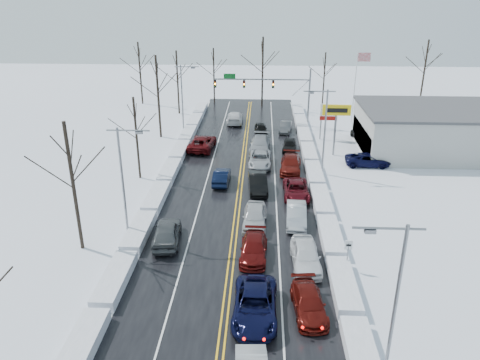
# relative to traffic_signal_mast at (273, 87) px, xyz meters

# --- Properties ---
(ground) EXTENTS (160.00, 160.00, 0.00)m
(ground) POSITION_rel_traffic_signal_mast_xyz_m (-3.45, -27.99, -5.48)
(ground) COLOR silver
(ground) RESTS_ON ground
(road_surface) EXTENTS (14.00, 84.00, 0.01)m
(road_surface) POSITION_rel_traffic_signal_mast_xyz_m (-3.45, -25.99, -5.47)
(road_surface) COLOR black
(road_surface) RESTS_ON ground
(snow_bank_left) EXTENTS (1.57, 72.00, 0.79)m
(snow_bank_left) POSITION_rel_traffic_signal_mast_xyz_m (-11.05, -25.99, -5.48)
(snow_bank_left) COLOR silver
(snow_bank_left) RESTS_ON ground
(snow_bank_right) EXTENTS (1.57, 72.00, 0.79)m
(snow_bank_right) POSITION_rel_traffic_signal_mast_xyz_m (4.15, -25.99, -5.48)
(snow_bank_right) COLOR silver
(snow_bank_right) RESTS_ON ground
(traffic_signal_mast) EXTENTS (13.28, 0.39, 8.00)m
(traffic_signal_mast) POSITION_rel_traffic_signal_mast_xyz_m (0.00, 0.00, 0.00)
(traffic_signal_mast) COLOR slate
(traffic_signal_mast) RESTS_ON ground
(tires_plus_sign) EXTENTS (3.20, 0.34, 6.00)m
(tires_plus_sign) POSITION_rel_traffic_signal_mast_xyz_m (7.05, -12.00, -0.49)
(tires_plus_sign) COLOR slate
(tires_plus_sign) RESTS_ON ground
(used_vehicles_sign) EXTENTS (2.20, 0.22, 4.65)m
(used_vehicles_sign) POSITION_rel_traffic_signal_mast_xyz_m (7.05, -5.99, -2.16)
(used_vehicles_sign) COLOR slate
(used_vehicles_sign) RESTS_ON ground
(speed_limit_sign) EXTENTS (0.55, 0.09, 2.35)m
(speed_limit_sign) POSITION_rel_traffic_signal_mast_xyz_m (4.75, -35.99, -3.84)
(speed_limit_sign) COLOR slate
(speed_limit_sign) RESTS_ON ground
(flagpole) EXTENTS (1.87, 1.20, 10.00)m
(flagpole) POSITION_rel_traffic_signal_mast_xyz_m (11.72, 2.01, 0.45)
(flagpole) COLOR silver
(flagpole) RESTS_ON ground
(dealership_building) EXTENTS (20.40, 12.40, 5.30)m
(dealership_building) POSITION_rel_traffic_signal_mast_xyz_m (20.53, -9.99, -2.82)
(dealership_building) COLOR #A2A29D
(dealership_building) RESTS_ON ground
(streetlight_se) EXTENTS (3.20, 0.25, 9.00)m
(streetlight_se) POSITION_rel_traffic_signal_mast_xyz_m (4.85, -45.99, -0.17)
(streetlight_se) COLOR slate
(streetlight_se) RESTS_ON ground
(streetlight_ne) EXTENTS (3.20, 0.25, 9.00)m
(streetlight_ne) POSITION_rel_traffic_signal_mast_xyz_m (4.85, -17.99, -0.17)
(streetlight_ne) COLOR slate
(streetlight_ne) RESTS_ON ground
(streetlight_sw) EXTENTS (3.20, 0.25, 9.00)m
(streetlight_sw) POSITION_rel_traffic_signal_mast_xyz_m (-11.74, -31.99, -0.17)
(streetlight_sw) COLOR slate
(streetlight_sw) RESTS_ON ground
(streetlight_nw) EXTENTS (3.20, 0.25, 9.00)m
(streetlight_nw) POSITION_rel_traffic_signal_mast_xyz_m (-11.74, -3.99, -0.17)
(streetlight_nw) COLOR slate
(streetlight_nw) RESTS_ON ground
(tree_left_b) EXTENTS (4.00, 4.00, 10.00)m
(tree_left_b) POSITION_rel_traffic_signal_mast_xyz_m (-14.95, -33.99, 1.51)
(tree_left_b) COLOR #2D231C
(tree_left_b) RESTS_ON ground
(tree_left_c) EXTENTS (3.40, 3.40, 8.50)m
(tree_left_c) POSITION_rel_traffic_signal_mast_xyz_m (-13.95, -19.99, 0.46)
(tree_left_c) COLOR #2D231C
(tree_left_c) RESTS_ON ground
(tree_left_d) EXTENTS (4.20, 4.20, 10.50)m
(tree_left_d) POSITION_rel_traffic_signal_mast_xyz_m (-14.65, -5.99, 1.86)
(tree_left_d) COLOR #2D231C
(tree_left_d) RESTS_ON ground
(tree_left_e) EXTENTS (3.80, 3.80, 9.50)m
(tree_left_e) POSITION_rel_traffic_signal_mast_xyz_m (-14.25, 6.01, 1.16)
(tree_left_e) COLOR #2D231C
(tree_left_e) RESTS_ON ground
(tree_far_a) EXTENTS (4.00, 4.00, 10.00)m
(tree_far_a) POSITION_rel_traffic_signal_mast_xyz_m (-21.45, 12.01, 1.51)
(tree_far_a) COLOR #2D231C
(tree_far_a) RESTS_ON ground
(tree_far_b) EXTENTS (3.60, 3.60, 9.00)m
(tree_far_b) POSITION_rel_traffic_signal_mast_xyz_m (-9.45, 13.01, 0.81)
(tree_far_b) COLOR #2D231C
(tree_far_b) RESTS_ON ground
(tree_far_c) EXTENTS (4.40, 4.40, 11.00)m
(tree_far_c) POSITION_rel_traffic_signal_mast_xyz_m (-1.45, 11.01, 2.21)
(tree_far_c) COLOR #2D231C
(tree_far_c) RESTS_ON ground
(tree_far_d) EXTENTS (3.40, 3.40, 8.50)m
(tree_far_d) POSITION_rel_traffic_signal_mast_xyz_m (8.55, 12.51, 0.46)
(tree_far_d) COLOR #2D231C
(tree_far_d) RESTS_ON ground
(tree_far_e) EXTENTS (4.20, 4.20, 10.50)m
(tree_far_e) POSITION_rel_traffic_signal_mast_xyz_m (24.55, 13.01, 1.86)
(tree_far_e) COLOR #2D231C
(tree_far_e) RESTS_ON ground
(queued_car_2) EXTENTS (2.75, 5.82, 1.61)m
(queued_car_2) POSITION_rel_traffic_signal_mast_xyz_m (-1.61, -41.28, -5.48)
(queued_car_2) COLOR black
(queued_car_2) RESTS_ON ground
(queued_car_3) EXTENTS (2.11, 4.84, 1.39)m
(queued_car_3) POSITION_rel_traffic_signal_mast_xyz_m (-1.83, -34.61, -5.48)
(queued_car_3) COLOR #500B0A
(queued_car_3) RESTS_ON ground
(queued_car_4) EXTENTS (2.09, 4.91, 1.65)m
(queued_car_4) POSITION_rel_traffic_signal_mast_xyz_m (-1.85, -29.77, -5.48)
(queued_car_4) COLOR silver
(queued_car_4) RESTS_ON ground
(queued_car_5) EXTENTS (2.10, 5.04, 1.62)m
(queued_car_5) POSITION_rel_traffic_signal_mast_xyz_m (-1.69, -22.59, -5.48)
(queued_car_5) COLOR black
(queued_car_5) RESTS_ON ground
(queued_car_6) EXTENTS (2.61, 5.39, 1.48)m
(queued_car_6) POSITION_rel_traffic_signal_mast_xyz_m (-1.51, -15.88, -5.48)
(queued_car_6) COLOR #A5A7AD
(queued_car_6) RESTS_ON ground
(queued_car_7) EXTENTS (2.67, 5.86, 1.66)m
(queued_car_7) POSITION_rel_traffic_signal_mast_xyz_m (-1.59, -11.00, -5.48)
(queued_car_7) COLOR #94969B
(queued_car_7) RESTS_ON ground
(queued_car_8) EXTENTS (1.87, 4.09, 1.36)m
(queued_car_8) POSITION_rel_traffic_signal_mast_xyz_m (-1.52, -3.99, -5.48)
(queued_car_8) COLOR black
(queued_car_8) RESTS_ON ground
(queued_car_11) EXTENTS (2.31, 4.78, 1.34)m
(queued_car_11) POSITION_rel_traffic_signal_mast_xyz_m (1.67, -40.78, -5.48)
(queued_car_11) COLOR #510F0A
(queued_car_11) RESTS_ON ground
(queued_car_12) EXTENTS (2.16, 5.01, 1.68)m
(queued_car_12) POSITION_rel_traffic_signal_mast_xyz_m (1.89, -35.62, -5.48)
(queued_car_12) COLOR white
(queued_car_12) RESTS_ON ground
(queued_car_13) EXTENTS (1.84, 4.73, 1.54)m
(queued_car_13) POSITION_rel_traffic_signal_mast_xyz_m (1.63, -29.18, -5.48)
(queued_car_13) COLOR #ADB0B5
(queued_car_13) RESTS_ON ground
(queued_car_14) EXTENTS (2.39, 5.13, 1.42)m
(queued_car_14) POSITION_rel_traffic_signal_mast_xyz_m (1.96, -23.89, -5.48)
(queued_car_14) COLOR #4A0911
(queued_car_14) RESTS_ON ground
(queued_car_15) EXTENTS (2.63, 5.50, 1.54)m
(queued_car_15) POSITION_rel_traffic_signal_mast_xyz_m (1.77, -17.26, -5.48)
(queued_car_15) COLOR #55100B
(queued_car_15) RESTS_ON ground
(queued_car_16) EXTENTS (2.02, 4.10, 1.35)m
(queued_car_16) POSITION_rel_traffic_signal_mast_xyz_m (1.98, -10.58, -5.48)
(queued_car_16) COLOR black
(queued_car_16) RESTS_ON ground
(queued_car_17) EXTENTS (1.98, 4.29, 1.36)m
(queued_car_17) POSITION_rel_traffic_signal_mast_xyz_m (1.83, -2.94, -5.48)
(queued_car_17) COLOR #3F4144
(queued_car_17) RESTS_ON ground
(oncoming_car_0) EXTENTS (1.63, 4.35, 1.42)m
(oncoming_car_0) POSITION_rel_traffic_signal_mast_xyz_m (-5.36, -20.95, -5.48)
(oncoming_car_0) COLOR black
(oncoming_car_0) RESTS_ON ground
(oncoming_car_1) EXTENTS (3.28, 6.17, 1.65)m
(oncoming_car_1) POSITION_rel_traffic_signal_mast_xyz_m (-8.60, -10.64, -5.48)
(oncoming_car_1) COLOR #510A0D
(oncoming_car_1) RESTS_ON ground
(oncoming_car_2) EXTENTS (2.27, 5.54, 1.61)m
(oncoming_car_2) POSITION_rel_traffic_signal_mast_xyz_m (-5.30, 1.11, -5.48)
(oncoming_car_2) COLOR silver
(oncoming_car_2) RESTS_ON ground
(oncoming_car_3) EXTENTS (2.46, 5.20, 1.72)m
(oncoming_car_3) POSITION_rel_traffic_signal_mast_xyz_m (-8.62, -32.84, -5.48)
(oncoming_car_3) COLOR #464A4C
(oncoming_car_3) RESTS_ON ground
(parked_car_0) EXTENTS (5.04, 2.44, 1.38)m
(parked_car_0) POSITION_rel_traffic_signal_mast_xyz_m (10.38, -15.33, -5.48)
(parked_car_0) COLOR black
(parked_car_0) RESTS_ON ground
(parked_car_1) EXTENTS (2.38, 5.49, 1.57)m
(parked_car_1) POSITION_rel_traffic_signal_mast_xyz_m (13.62, -10.52, -5.48)
(parked_car_1) COLOR #434548
(parked_car_1) RESTS_ON ground
(parked_car_2) EXTENTS (2.43, 4.79, 1.56)m
(parked_car_2) POSITION_rel_traffic_signal_mast_xyz_m (11.42, -6.12, -5.48)
(parked_car_2) COLOR black
(parked_car_2) RESTS_ON ground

